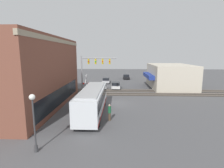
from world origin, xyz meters
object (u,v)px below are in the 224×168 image
streetlamp (34,118)px  parked_car_black (126,77)px  parked_car_silver (106,80)px  crossing_signal (86,84)px  parked_car_white (116,85)px  pedestrian_near_bus (110,112)px  city_bus (93,100)px

streetlamp → parked_car_black: size_ratio=0.93×
streetlamp → parked_car_silver: bearing=-5.4°
streetlamp → crossing_signal: bearing=-2.0°
parked_car_white → parked_car_black: bearing=-10.5°
streetlamp → parked_car_white: 25.45m
crossing_signal → parked_car_white: size_ratio=0.90×
crossing_signal → pedestrian_near_bus: 11.94m
crossing_signal → parked_car_white: crossing_signal is taller
streetlamp → parked_car_silver: (31.92, -3.03, -2.03)m
streetlamp → parked_car_black: (39.87, -8.43, -2.03)m
city_bus → parked_car_white: (15.98, -2.60, -1.09)m
crossing_signal → city_bus: bearing=-164.5°
city_bus → streetlamp: bearing=160.9°
city_bus → pedestrian_near_bus: city_bus is taller
city_bus → pedestrian_near_bus: size_ratio=6.11×
city_bus → parked_car_white: size_ratio=2.68×
city_bus → parked_car_silver: 23.19m
parked_car_white → parked_car_black: parked_car_white is taller
parked_car_silver → pedestrian_near_bus: pedestrian_near_bus is taller
crossing_signal → parked_car_silver: 14.75m
city_bus → parked_car_black: size_ratio=2.37×
parked_car_silver → parked_car_black: bearing=-34.2°
parked_car_white → streetlamp: bearing=167.2°
crossing_signal → streetlamp: size_ratio=0.85×
parked_car_black → pedestrian_near_bus: pedestrian_near_bus is taller
crossing_signal → parked_car_black: (22.41, -7.81, -1.63)m
city_bus → streetlamp: size_ratio=2.53×
parked_car_silver → parked_car_black: parked_car_black is taller
crossing_signal → parked_car_black: crossing_signal is taller
parked_car_silver → streetlamp: bearing=174.6°
streetlamp → parked_car_white: streetlamp is taller
parked_car_white → crossing_signal: bearing=145.4°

